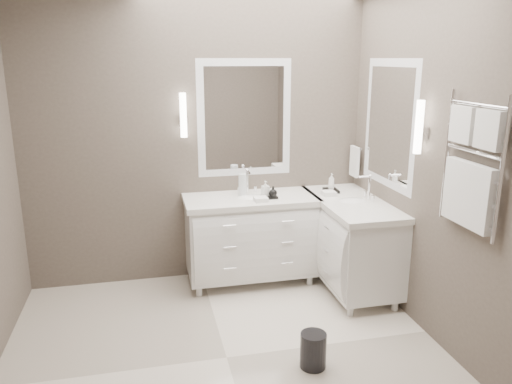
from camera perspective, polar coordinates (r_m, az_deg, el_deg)
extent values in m
cube|color=silver|center=(3.82, -3.38, -18.42)|extent=(3.20, 3.00, 0.01)
cube|color=#514841|center=(4.74, -6.71, 5.84)|extent=(3.20, 0.01, 2.70)
cube|color=#514841|center=(1.87, 3.82, -8.58)|extent=(3.20, 0.01, 2.70)
cube|color=#514841|center=(3.86, 20.50, 2.89)|extent=(0.01, 3.00, 2.70)
cube|color=white|center=(4.77, -0.59, -5.19)|extent=(1.20, 0.55, 0.70)
cube|color=silver|center=(4.65, -0.61, -0.85)|extent=(1.24, 0.59, 0.05)
ellipsoid|color=white|center=(4.66, -0.61, -1.03)|extent=(0.36, 0.28, 0.12)
cylinder|color=white|center=(4.77, -1.02, 1.22)|extent=(0.02, 0.02, 0.22)
cube|color=white|center=(4.74, 10.71, -5.61)|extent=(0.55, 1.20, 0.70)
cube|color=silver|center=(4.62, 10.93, -1.25)|extent=(0.59, 1.24, 0.05)
ellipsoid|color=white|center=(4.63, 10.92, -1.43)|extent=(0.36, 0.28, 0.12)
cylinder|color=white|center=(4.65, 12.82, 0.48)|extent=(0.02, 0.02, 0.22)
cube|color=white|center=(4.76, -1.32, 8.42)|extent=(0.90, 0.02, 1.10)
cube|color=white|center=(4.76, -1.32, 8.42)|extent=(0.77, 0.02, 0.96)
cube|color=white|center=(4.50, 15.00, 7.52)|extent=(0.02, 0.90, 1.10)
cube|color=white|center=(4.50, 15.00, 7.52)|extent=(0.02, 0.90, 0.96)
cube|color=white|center=(4.62, -8.29, 8.06)|extent=(0.05, 0.05, 0.10)
cylinder|color=white|center=(4.61, -8.31, 8.67)|extent=(0.06, 0.06, 0.40)
cube|color=white|center=(3.97, 18.07, 6.35)|extent=(0.05, 0.05, 0.10)
cylinder|color=white|center=(3.96, 18.12, 7.06)|extent=(0.06, 0.06, 0.40)
cylinder|color=white|center=(5.02, 11.38, 5.01)|extent=(0.02, 0.22, 0.02)
cube|color=white|center=(5.05, 11.20, 3.45)|extent=(0.03, 0.17, 0.30)
cylinder|color=white|center=(3.28, 26.29, 2.05)|extent=(0.03, 0.03, 0.90)
cylinder|color=white|center=(3.71, 21.03, 3.96)|extent=(0.03, 0.03, 0.90)
cube|color=white|center=(3.35, 25.14, 6.44)|extent=(0.06, 0.22, 0.24)
cube|color=white|center=(3.56, 22.60, 7.13)|extent=(0.06, 0.22, 0.24)
cube|color=white|center=(3.54, 23.09, -0.26)|extent=(0.06, 0.46, 0.42)
cylinder|color=black|center=(3.67, 6.55, -17.53)|extent=(0.20, 0.20, 0.26)
cube|color=black|center=(4.60, 1.50, -0.57)|extent=(0.15, 0.12, 0.02)
cube|color=black|center=(4.88, 8.57, 0.18)|extent=(0.14, 0.18, 0.03)
cylinder|color=silver|center=(4.65, -1.56, 0.80)|extent=(0.10, 0.10, 0.21)
imported|color=white|center=(4.59, 1.09, 0.42)|extent=(0.07, 0.07, 0.14)
imported|color=black|center=(4.57, 1.97, 0.06)|extent=(0.10, 0.10, 0.10)
imported|color=white|center=(4.86, 8.61, 1.21)|extent=(0.06, 0.06, 0.15)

